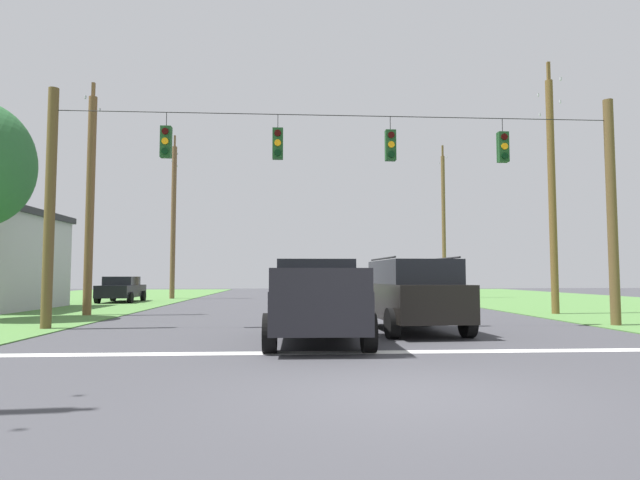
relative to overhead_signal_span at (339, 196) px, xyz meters
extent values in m
plane|color=#3D3D42|center=(-0.07, -8.92, -3.98)|extent=(120.00, 120.00, 0.00)
cube|color=white|center=(-0.07, -5.18, -3.98)|extent=(14.94, 0.45, 0.01)
cube|color=white|center=(-0.07, 0.82, -3.98)|extent=(2.50, 0.15, 0.01)
cube|color=white|center=(-0.07, 8.37, -3.98)|extent=(2.50, 0.15, 0.01)
cube|color=white|center=(-0.07, 13.75, -3.98)|extent=(2.50, 0.15, 0.01)
cube|color=white|center=(-0.07, 19.78, -3.98)|extent=(2.50, 0.15, 0.01)
cube|color=white|center=(-0.07, 31.83, -3.98)|extent=(2.50, 0.15, 0.01)
cylinder|color=brown|center=(-8.57, 0.00, -0.40)|extent=(0.30, 0.30, 7.16)
cylinder|color=brown|center=(8.62, 0.00, -0.40)|extent=(0.30, 0.30, 7.16)
cylinder|color=black|center=(0.02, 0.00, 2.51)|extent=(17.19, 0.02, 0.02)
cylinder|color=black|center=(-5.24, 0.00, 2.29)|extent=(0.02, 0.02, 0.44)
cube|color=#19471E|center=(-5.24, 0.00, 1.59)|extent=(0.32, 0.24, 0.95)
cylinder|color=#310503|center=(-5.24, -0.14, 1.89)|extent=(0.20, 0.04, 0.20)
cylinder|color=orange|center=(-5.24, -0.14, 1.59)|extent=(0.20, 0.04, 0.20)
cylinder|color=black|center=(-5.24, -0.14, 1.29)|extent=(0.20, 0.04, 0.20)
cylinder|color=black|center=(-1.88, 0.00, 2.29)|extent=(0.02, 0.02, 0.44)
cube|color=#19471E|center=(-1.88, 0.00, 1.59)|extent=(0.32, 0.24, 0.95)
cylinder|color=#310503|center=(-1.88, -0.14, 1.89)|extent=(0.20, 0.04, 0.20)
cylinder|color=orange|center=(-1.88, -0.14, 1.59)|extent=(0.20, 0.04, 0.20)
cylinder|color=black|center=(-1.88, -0.14, 1.29)|extent=(0.20, 0.04, 0.20)
cylinder|color=black|center=(1.59, 0.00, 2.29)|extent=(0.02, 0.02, 0.44)
cube|color=#19471E|center=(1.59, 0.00, 1.59)|extent=(0.32, 0.24, 0.95)
cylinder|color=#310503|center=(1.59, -0.14, 1.89)|extent=(0.20, 0.04, 0.20)
cylinder|color=orange|center=(1.59, -0.14, 1.59)|extent=(0.20, 0.04, 0.20)
cylinder|color=black|center=(1.59, -0.14, 1.29)|extent=(0.20, 0.04, 0.20)
cylinder|color=black|center=(5.15, 0.00, 2.29)|extent=(0.02, 0.02, 0.44)
cube|color=#19471E|center=(5.15, 0.00, 1.59)|extent=(0.32, 0.24, 0.95)
cylinder|color=#310503|center=(5.15, -0.14, 1.89)|extent=(0.20, 0.04, 0.20)
cylinder|color=orange|center=(5.15, -0.14, 1.59)|extent=(0.20, 0.04, 0.20)
cylinder|color=black|center=(5.15, -0.14, 1.29)|extent=(0.20, 0.04, 0.20)
cube|color=black|center=(-0.88, -3.36, -3.16)|extent=(2.10, 5.44, 0.85)
cube|color=black|center=(-0.87, -2.71, -2.38)|extent=(1.89, 1.94, 0.70)
cube|color=black|center=(-1.85, -4.69, -2.51)|extent=(0.15, 2.38, 0.45)
cube|color=black|center=(0.03, -4.72, -2.51)|extent=(0.15, 2.38, 0.45)
cube|color=black|center=(-0.93, -6.01, -2.51)|extent=(1.96, 0.14, 0.45)
cylinder|color=black|center=(-1.85, -1.50, -3.58)|extent=(0.30, 0.81, 0.80)
cylinder|color=black|center=(0.15, -1.54, -3.58)|extent=(0.30, 0.81, 0.80)
cylinder|color=black|center=(-1.92, -5.17, -3.58)|extent=(0.30, 0.81, 0.80)
cylinder|color=black|center=(0.08, -5.21, -3.58)|extent=(0.30, 0.81, 0.80)
cube|color=black|center=(1.90, -1.21, -3.13)|extent=(2.23, 4.91, 0.95)
cube|color=black|center=(1.91, -1.36, -2.33)|extent=(1.99, 3.30, 0.65)
cylinder|color=black|center=(1.06, -1.41, -1.95)|extent=(0.21, 2.72, 0.05)
cylinder|color=black|center=(2.76, -1.31, -1.95)|extent=(0.21, 2.72, 0.05)
cylinder|color=black|center=(0.83, 0.36, -3.60)|extent=(0.30, 0.77, 0.76)
cylinder|color=black|center=(2.78, 0.47, -3.60)|extent=(0.30, 0.77, 0.76)
cylinder|color=black|center=(1.02, -2.90, -3.60)|extent=(0.30, 0.77, 0.76)
cylinder|color=black|center=(2.97, -2.78, -3.60)|extent=(0.30, 0.77, 0.76)
cube|color=silver|center=(2.29, 5.21, -3.31)|extent=(4.34, 1.89, 0.70)
cube|color=black|center=(2.29, 5.21, -2.71)|extent=(2.13, 1.66, 0.50)
cylinder|color=black|center=(0.89, 4.28, -3.66)|extent=(0.64, 0.23, 0.64)
cylinder|color=black|center=(0.85, 6.08, -3.66)|extent=(0.64, 0.23, 0.64)
cylinder|color=black|center=(3.73, 4.34, -3.66)|extent=(0.64, 0.23, 0.64)
cylinder|color=black|center=(3.69, 6.14, -3.66)|extent=(0.64, 0.23, 0.64)
cube|color=black|center=(-11.31, 16.03, -3.31)|extent=(1.87, 4.33, 0.70)
cube|color=black|center=(-11.31, 16.03, -2.71)|extent=(1.65, 2.12, 0.50)
cylinder|color=black|center=(-12.23, 17.43, -3.66)|extent=(0.23, 0.64, 0.64)
cylinder|color=black|center=(-10.43, 17.46, -3.66)|extent=(0.23, 0.64, 0.64)
cylinder|color=black|center=(-12.19, 14.60, -3.66)|extent=(0.23, 0.64, 0.64)
cylinder|color=black|center=(-10.39, 14.62, -3.66)|extent=(0.23, 0.64, 0.64)
cylinder|color=brown|center=(9.27, 4.98, 0.85)|extent=(0.30, 0.30, 9.68)
cube|color=brown|center=(9.27, 4.98, 5.29)|extent=(0.12, 0.12, 2.38)
cylinder|color=#B2B7BC|center=(9.27, 5.94, 5.41)|extent=(0.08, 0.08, 0.12)
cylinder|color=#B2B7BC|center=(9.27, 4.03, 5.41)|extent=(0.08, 0.08, 0.12)
cube|color=brown|center=(9.27, 4.98, 4.39)|extent=(0.12, 0.12, 2.15)
cylinder|color=#B2B7BC|center=(9.27, 5.84, 4.51)|extent=(0.08, 0.08, 0.12)
cylinder|color=#B2B7BC|center=(9.27, 4.12, 4.51)|extent=(0.08, 0.08, 0.12)
cylinder|color=brown|center=(9.46, 20.78, 1.06)|extent=(0.27, 0.27, 10.09)
cube|color=brown|center=(9.46, 20.78, 5.71)|extent=(0.12, 0.12, 2.36)
cylinder|color=#B2B7BC|center=(9.46, 21.73, 5.83)|extent=(0.08, 0.08, 0.12)
cylinder|color=#B2B7BC|center=(9.46, 19.84, 5.83)|extent=(0.08, 0.08, 0.12)
cylinder|color=brown|center=(-9.38, 5.37, 0.38)|extent=(0.33, 0.33, 8.72)
cube|color=brown|center=(-9.38, 5.37, 4.34)|extent=(0.12, 0.12, 1.96)
cylinder|color=#B2B7BC|center=(-9.38, 6.16, 4.46)|extent=(0.08, 0.08, 0.12)
cylinder|color=#B2B7BC|center=(-9.38, 4.58, 4.46)|extent=(0.08, 0.08, 0.12)
cylinder|color=brown|center=(-9.38, 20.71, 1.25)|extent=(0.33, 0.33, 10.48)
cube|color=brown|center=(-9.38, 20.71, 6.09)|extent=(0.12, 0.12, 2.37)
cylinder|color=#B2B7BC|center=(-9.38, 21.66, 6.21)|extent=(0.08, 0.08, 0.12)
cylinder|color=#B2B7BC|center=(-9.38, 19.77, 6.21)|extent=(0.08, 0.08, 0.12)
cube|color=brown|center=(-9.38, 20.71, 5.19)|extent=(0.12, 0.12, 2.14)
cylinder|color=#B2B7BC|center=(-9.38, 21.57, 5.31)|extent=(0.08, 0.08, 0.12)
cylinder|color=#B2B7BC|center=(-9.38, 19.86, 5.31)|extent=(0.08, 0.08, 0.12)
camera|label=1|loc=(-1.57, -16.01, -2.44)|focal=29.85mm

